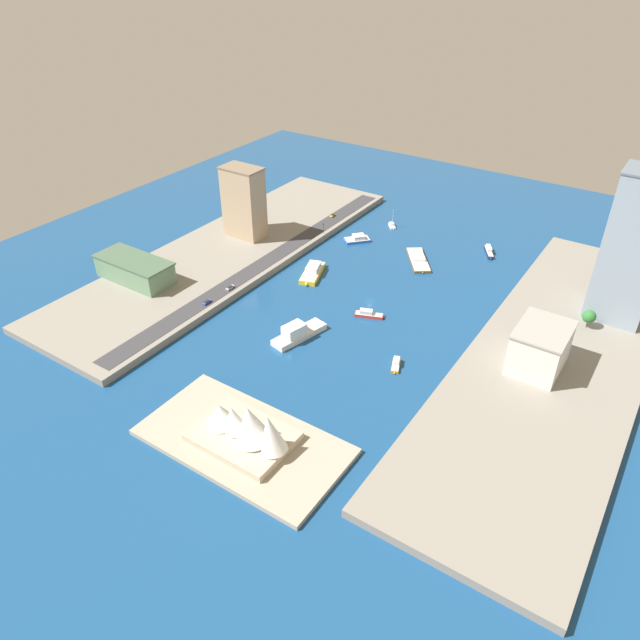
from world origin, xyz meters
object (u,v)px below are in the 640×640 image
patrol_launch_navy (489,251)px  hatchback_blue (207,302)px  tower_tall_glass (633,249)px  water_taxi_orange (396,364)px  hotel_broad_white (540,348)px  terminal_long_green (135,269)px  tugboat_red (368,314)px  apartment_midrise_tan (244,202)px  opera_landmark (246,428)px  catamaran_blue (358,239)px  sedan_silver (230,287)px  barge_flat_brown (418,259)px  taxi_yellow_cab (333,215)px  ferry_yellow_fast (313,272)px  ferry_white_commuter (298,333)px  traffic_light_waterfront (323,227)px  sailboat_small_white (392,226)px

patrol_launch_navy → hatchback_blue: 165.46m
tower_tall_glass → water_taxi_orange: bearing=51.8°
hatchback_blue → patrol_launch_navy: bearing=-124.8°
patrol_launch_navy → hotel_broad_white: size_ratio=0.57×
terminal_long_green → hatchback_blue: terminal_long_green is taller
tugboat_red → patrol_launch_navy: 100.10m
apartment_midrise_tan → opera_landmark: (-109.47, 131.86, -15.63)m
tower_tall_glass → opera_landmark: size_ratio=1.89×
opera_landmark → water_taxi_orange: bearing=-108.1°
catamaran_blue → sedan_silver: (22.28, 90.70, 3.08)m
tugboat_red → apartment_midrise_tan: apartment_midrise_tan is taller
tugboat_red → opera_landmark: size_ratio=0.39×
barge_flat_brown → taxi_yellow_cab: taxi_yellow_cab is taller
tugboat_red → barge_flat_brown: size_ratio=0.51×
terminal_long_green → taxi_yellow_cab: (-41.98, -125.70, -5.15)m
ferry_yellow_fast → tower_tall_glass: 155.18m
tugboat_red → ferry_white_commuter: bearing=61.7°
tower_tall_glass → hatchback_blue: size_ratio=13.68×
water_taxi_orange → sedan_silver: bearing=-3.4°
tower_tall_glass → tugboat_red: bearing=31.4°
barge_flat_brown → traffic_light_waterfront: 61.29m
sedan_silver → taxi_yellow_cab: size_ratio=1.19×
water_taxi_orange → traffic_light_waterfront: size_ratio=1.67×
barge_flat_brown → sedan_silver: (63.86, 88.01, 3.35)m
sailboat_small_white → sedan_silver: size_ratio=2.33×
catamaran_blue → apartment_midrise_tan: 71.09m
water_taxi_orange → ferry_yellow_fast: bearing=-31.8°
ferry_yellow_fast → ferry_white_commuter: bearing=117.8°
traffic_light_waterfront → opera_landmark: size_ratio=0.17×
hatchback_blue → terminal_long_green: bearing=3.3°
sailboat_small_white → tower_tall_glass: (-138.06, 37.80, 38.11)m
tugboat_red → terminal_long_green: 124.31m
barge_flat_brown → terminal_long_green: 155.19m
opera_landmark → catamaran_blue: bearing=-72.5°
catamaran_blue → traffic_light_waterfront: bearing=25.0°
hatchback_blue → opera_landmark: bearing=141.2°
sedan_silver → tugboat_red: bearing=-162.5°
sailboat_small_white → ferry_white_commuter: sailboat_small_white is taller
terminal_long_green → sedan_silver: (-47.55, -19.70, -5.08)m
hatchback_blue → barge_flat_brown: bearing=-121.4°
tugboat_red → catamaran_blue: bearing=-55.7°
barge_flat_brown → tower_tall_glass: tower_tall_glass is taller
ferry_white_commuter → apartment_midrise_tan: (85.28, -65.89, 21.72)m
hotel_broad_white → terminal_long_green: bearing=12.1°
tugboat_red → traffic_light_waterfront: (66.06, -59.99, 6.54)m
apartment_midrise_tan → traffic_light_waterfront: 49.42m
tugboat_red → traffic_light_waterfront: 89.47m
water_taxi_orange → ferry_yellow_fast: size_ratio=0.42×
water_taxi_orange → apartment_midrise_tan: (132.97, -59.94, 23.37)m
barge_flat_brown → hotel_broad_white: size_ratio=1.07×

